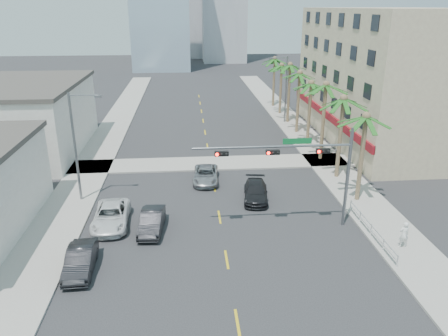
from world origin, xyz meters
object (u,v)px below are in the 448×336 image
object	(u,v)px
pedestrian	(404,235)
car_parked_mid	(80,260)
car_parked_far	(111,216)
car_lane_right	(256,192)
traffic_signal_mast	(305,162)
car_lane_center	(206,175)
car_lane_left	(152,221)

from	to	relation	value
pedestrian	car_parked_mid	bearing A→B (deg)	1.23
car_parked_far	car_lane_right	world-z (taller)	car_parked_far
traffic_signal_mast	car_lane_center	world-z (taller)	traffic_signal_mast
car_parked_far	car_lane_left	size ratio (longest dim) A/B	1.22
car_lane_center	car_lane_right	xyz separation A→B (m)	(3.95, -4.27, 0.03)
car_lane_left	pedestrian	distance (m)	17.24
traffic_signal_mast	car_lane_right	world-z (taller)	traffic_signal_mast
car_lane_right	car_parked_mid	bearing A→B (deg)	-134.48
car_lane_left	car_parked_far	bearing A→B (deg)	164.23
car_parked_mid	car_lane_left	size ratio (longest dim) A/B	1.00
traffic_signal_mast	car_lane_left	distance (m)	11.63
car_lane_left	traffic_signal_mast	bearing A→B (deg)	2.00
car_lane_center	car_lane_right	bearing A→B (deg)	-43.03
car_parked_mid	car_lane_right	xyz separation A→B (m)	(12.22, 9.49, -0.04)
car_parked_far	car_lane_center	distance (m)	10.77
traffic_signal_mast	pedestrian	xyz separation A→B (m)	(5.98, -3.64, -4.00)
car_parked_mid	car_parked_far	size ratio (longest dim) A/B	0.82
pedestrian	car_parked_far	bearing A→B (deg)	-15.32
car_lane_left	car_lane_right	bearing A→B (deg)	33.55
car_parked_mid	car_lane_right	bearing A→B (deg)	35.56
car_lane_center	pedestrian	distance (m)	17.98
car_parked_mid	car_lane_left	world-z (taller)	car_parked_mid
traffic_signal_mast	car_lane_center	size ratio (longest dim) A/B	2.32
car_lane_center	car_parked_far	bearing A→B (deg)	-128.71
car_lane_right	pedestrian	size ratio (longest dim) A/B	2.60
car_parked_mid	car_lane_left	distance (m)	6.21
car_lane_left	pedestrian	xyz separation A→B (m)	(16.76, -3.99, 0.34)
traffic_signal_mast	car_parked_mid	world-z (taller)	traffic_signal_mast
car_lane_left	car_lane_right	distance (m)	9.51
traffic_signal_mast	pedestrian	bearing A→B (deg)	-31.34
car_lane_center	pedestrian	bearing A→B (deg)	-41.98
pedestrian	traffic_signal_mast	bearing A→B (deg)	-32.28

